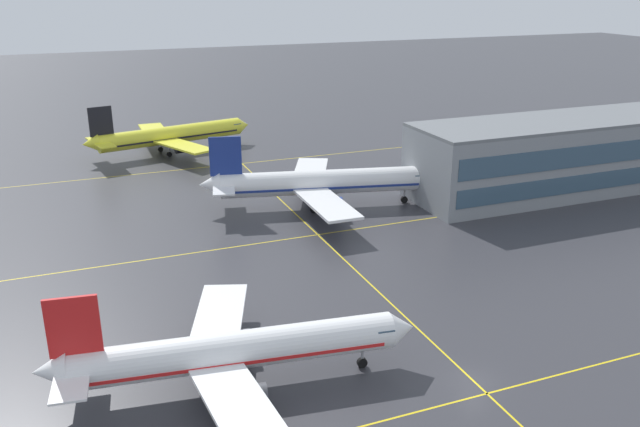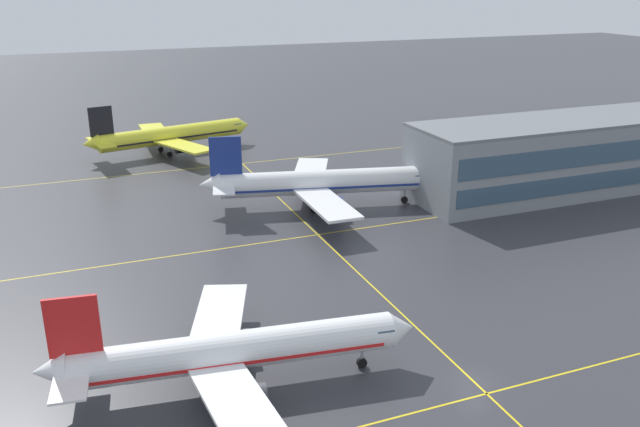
{
  "view_description": "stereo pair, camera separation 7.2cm",
  "coord_description": "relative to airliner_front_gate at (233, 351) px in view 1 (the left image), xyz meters",
  "views": [
    {
      "loc": [
        -31.28,
        -41.48,
        34.05
      ],
      "look_at": [
        -1.0,
        34.74,
        4.43
      ],
      "focal_mm": 36.88,
      "sensor_mm": 36.0,
      "label": 1
    },
    {
      "loc": [
        -31.22,
        -41.51,
        34.05
      ],
      "look_at": [
        -1.0,
        34.74,
        4.43
      ],
      "focal_mm": 36.88,
      "sensor_mm": 36.0,
      "label": 2
    }
  ],
  "objects": [
    {
      "name": "airliner_third_row",
      "position": [
        8.67,
        83.87,
        0.25
      ],
      "size": [
        35.2,
        29.89,
        11.01
      ],
      "color": "yellow",
      "rests_on": "ground"
    },
    {
      "name": "airliner_second_row",
      "position": [
        24.79,
        41.64,
        0.5
      ],
      "size": [
        37.52,
        31.89,
        11.76
      ],
      "color": "white",
      "rests_on": "ground"
    },
    {
      "name": "ground_plane",
      "position": [
        20.04,
        -7.26,
        -3.51
      ],
      "size": [
        600.0,
        600.0,
        0.0
      ],
      "primitive_type": "plane",
      "color": "#333338"
    },
    {
      "name": "airliner_front_gate",
      "position": [
        0.0,
        0.0,
        0.0
      ],
      "size": [
        33.1,
        28.32,
        10.29
      ],
      "color": "white",
      "rests_on": "ground"
    },
    {
      "name": "terminal_building",
      "position": [
        68.16,
        35.14,
        2.56
      ],
      "size": [
        57.72,
        14.92,
        12.15
      ],
      "color": "gray",
      "rests_on": "ground"
    },
    {
      "name": "taxiway_markings",
      "position": [
        20.04,
        30.86,
        -3.51
      ],
      "size": [
        151.06,
        132.41,
        0.01
      ],
      "color": "yellow",
      "rests_on": "ground"
    }
  ]
}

